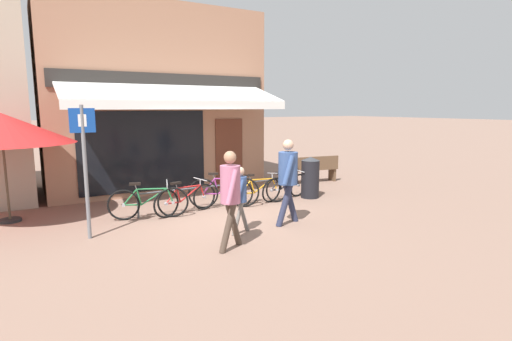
{
  "coord_description": "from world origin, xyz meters",
  "views": [
    {
      "loc": [
        -3.74,
        -7.81,
        2.44
      ],
      "look_at": [
        0.67,
        -0.22,
        1.05
      ],
      "focal_mm": 28.0,
      "sensor_mm": 36.0,
      "label": 1
    }
  ],
  "objects_px": {
    "bicycle_purple": "(224,192)",
    "bicycle_black": "(285,187)",
    "pedestrian_child": "(240,193)",
    "bicycle_red": "(186,199)",
    "pedestrian_second_adult": "(230,190)",
    "park_bench": "(315,168)",
    "cafe_parasol": "(1,128)",
    "bicycle_orange": "(259,191)",
    "parking_sign": "(85,158)",
    "bicycle_green": "(148,202)",
    "litter_bin": "(310,177)",
    "pedestrian_adult": "(288,173)"
  },
  "relations": [
    {
      "from": "litter_bin",
      "to": "pedestrian_child",
      "type": "bearing_deg",
      "value": -149.83
    },
    {
      "from": "bicycle_black",
      "to": "cafe_parasol",
      "type": "relative_size",
      "value": 0.58
    },
    {
      "from": "bicycle_green",
      "to": "bicycle_black",
      "type": "distance_m",
      "value": 3.67
    },
    {
      "from": "bicycle_black",
      "to": "pedestrian_second_adult",
      "type": "xyz_separation_m",
      "value": [
        -2.94,
        -2.63,
        0.7
      ]
    },
    {
      "from": "parking_sign",
      "to": "bicycle_orange",
      "type": "bearing_deg",
      "value": 10.03
    },
    {
      "from": "pedestrian_child",
      "to": "cafe_parasol",
      "type": "xyz_separation_m",
      "value": [
        -3.94,
        3.2,
        1.19
      ]
    },
    {
      "from": "litter_bin",
      "to": "cafe_parasol",
      "type": "xyz_separation_m",
      "value": [
        -7.05,
        1.39,
        1.44
      ]
    },
    {
      "from": "bicycle_black",
      "to": "pedestrian_child",
      "type": "distance_m",
      "value": 3.11
    },
    {
      "from": "pedestrian_child",
      "to": "pedestrian_second_adult",
      "type": "xyz_separation_m",
      "value": [
        -0.56,
        -0.68,
        0.24
      ]
    },
    {
      "from": "bicycle_green",
      "to": "pedestrian_second_adult",
      "type": "relative_size",
      "value": 0.98
    },
    {
      "from": "pedestrian_adult",
      "to": "pedestrian_child",
      "type": "distance_m",
      "value": 1.19
    },
    {
      "from": "pedestrian_second_adult",
      "to": "litter_bin",
      "type": "bearing_deg",
      "value": -151.96
    },
    {
      "from": "bicycle_purple",
      "to": "pedestrian_adult",
      "type": "relative_size",
      "value": 0.91
    },
    {
      "from": "bicycle_green",
      "to": "pedestrian_adult",
      "type": "xyz_separation_m",
      "value": [
        2.44,
        -1.84,
        0.71
      ]
    },
    {
      "from": "bicycle_purple",
      "to": "parking_sign",
      "type": "relative_size",
      "value": 0.66
    },
    {
      "from": "bicycle_black",
      "to": "bicycle_orange",
      "type": "bearing_deg",
      "value": 172.75
    },
    {
      "from": "bicycle_red",
      "to": "pedestrian_child",
      "type": "height_order",
      "value": "pedestrian_child"
    },
    {
      "from": "pedestrian_second_adult",
      "to": "litter_bin",
      "type": "relative_size",
      "value": 1.54
    },
    {
      "from": "cafe_parasol",
      "to": "park_bench",
      "type": "bearing_deg",
      "value": 2.08
    },
    {
      "from": "litter_bin",
      "to": "cafe_parasol",
      "type": "bearing_deg",
      "value": 168.8
    },
    {
      "from": "litter_bin",
      "to": "parking_sign",
      "type": "distance_m",
      "value": 5.84
    },
    {
      "from": "litter_bin",
      "to": "bicycle_orange",
      "type": "bearing_deg",
      "value": 177.6
    },
    {
      "from": "litter_bin",
      "to": "parking_sign",
      "type": "relative_size",
      "value": 0.45
    },
    {
      "from": "pedestrian_child",
      "to": "parking_sign",
      "type": "height_order",
      "value": "parking_sign"
    },
    {
      "from": "bicycle_green",
      "to": "pedestrian_child",
      "type": "bearing_deg",
      "value": -39.65
    },
    {
      "from": "parking_sign",
      "to": "park_bench",
      "type": "bearing_deg",
      "value": 18.16
    },
    {
      "from": "bicycle_orange",
      "to": "pedestrian_child",
      "type": "xyz_separation_m",
      "value": [
        -1.54,
        -1.87,
        0.46
      ]
    },
    {
      "from": "parking_sign",
      "to": "pedestrian_second_adult",
      "type": "bearing_deg",
      "value": -41.61
    },
    {
      "from": "bicycle_orange",
      "to": "parking_sign",
      "type": "xyz_separation_m",
      "value": [
        -4.15,
        -0.73,
        1.17
      ]
    },
    {
      "from": "bicycle_red",
      "to": "pedestrian_second_adult",
      "type": "xyz_separation_m",
      "value": [
        -0.14,
        -2.59,
        0.7
      ]
    },
    {
      "from": "pedestrian_adult",
      "to": "pedestrian_second_adult",
      "type": "height_order",
      "value": "pedestrian_adult"
    },
    {
      "from": "bicycle_black",
      "to": "litter_bin",
      "type": "relative_size",
      "value": 1.49
    },
    {
      "from": "bicycle_red",
      "to": "litter_bin",
      "type": "bearing_deg",
      "value": -15.09
    },
    {
      "from": "pedestrian_child",
      "to": "bicycle_red",
      "type": "bearing_deg",
      "value": -74.7
    },
    {
      "from": "pedestrian_second_adult",
      "to": "park_bench",
      "type": "height_order",
      "value": "pedestrian_second_adult"
    },
    {
      "from": "pedestrian_second_adult",
      "to": "park_bench",
      "type": "xyz_separation_m",
      "value": [
        5.18,
        4.2,
        -0.59
      ]
    },
    {
      "from": "bicycle_orange",
      "to": "pedestrian_adult",
      "type": "distance_m",
      "value": 1.99
    },
    {
      "from": "litter_bin",
      "to": "parking_sign",
      "type": "height_order",
      "value": "parking_sign"
    },
    {
      "from": "pedestrian_adult",
      "to": "park_bench",
      "type": "bearing_deg",
      "value": -125.88
    },
    {
      "from": "bicycle_purple",
      "to": "park_bench",
      "type": "height_order",
      "value": "bicycle_purple"
    },
    {
      "from": "bicycle_green",
      "to": "parking_sign",
      "type": "xyz_separation_m",
      "value": [
        -1.33,
        -0.76,
        1.15
      ]
    },
    {
      "from": "bicycle_purple",
      "to": "bicycle_black",
      "type": "distance_m",
      "value": 1.79
    },
    {
      "from": "bicycle_orange",
      "to": "pedestrian_second_adult",
      "type": "bearing_deg",
      "value": -125.82
    },
    {
      "from": "bicycle_purple",
      "to": "cafe_parasol",
      "type": "relative_size",
      "value": 0.57
    },
    {
      "from": "bicycle_orange",
      "to": "cafe_parasol",
      "type": "xyz_separation_m",
      "value": [
        -5.47,
        1.33,
        1.66
      ]
    },
    {
      "from": "bicycle_orange",
      "to": "park_bench",
      "type": "xyz_separation_m",
      "value": [
        3.09,
        1.64,
        0.11
      ]
    },
    {
      "from": "bicycle_purple",
      "to": "pedestrian_child",
      "type": "xyz_separation_m",
      "value": [
        -0.59,
        -1.98,
        0.42
      ]
    },
    {
      "from": "bicycle_purple",
      "to": "litter_bin",
      "type": "height_order",
      "value": "litter_bin"
    },
    {
      "from": "bicycle_green",
      "to": "bicycle_black",
      "type": "height_order",
      "value": "bicycle_green"
    },
    {
      "from": "cafe_parasol",
      "to": "bicycle_red",
      "type": "bearing_deg",
      "value": -20.25
    }
  ]
}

